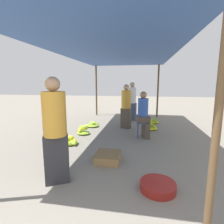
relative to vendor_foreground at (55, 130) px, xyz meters
The scene contains 16 objects.
canopy_post_front_right 2.20m from the vendor_foreground, 18.71° to the right, with size 0.08×0.08×2.45m, color brown.
canopy_post_back_left 6.10m from the vendor_foreground, 98.75° to the left, with size 0.08×0.08×2.45m, color brown.
canopy_post_back_right 6.37m from the vendor_foreground, 71.13° to the left, with size 0.08×0.08×2.45m, color brown.
canopy_tarp 3.15m from the vendor_foreground, 77.99° to the left, with size 3.38×7.11×0.04m, color #33569E.
vendor_foreground is the anchor object (origin of this frame).
stool 3.03m from the vendor_foreground, 62.65° to the left, with size 0.34×0.34×0.48m.
vendor_seated 2.99m from the vendor_foreground, 62.24° to the left, with size 0.45×0.45×1.38m.
basin_black 1.81m from the vendor_foreground, ahead, with size 0.54×0.54×0.13m.
banana_pile_left_0 1.96m from the vendor_foreground, 106.89° to the left, with size 0.50×0.46×0.23m.
banana_pile_left_1 3.77m from the vendor_foreground, 97.39° to the left, with size 0.56×0.48×0.21m.
banana_pile_left_2 2.80m from the vendor_foreground, 100.47° to the left, with size 0.42×0.36×0.30m.
banana_pile_right_0 5.03m from the vendor_foreground, 69.16° to the left, with size 0.54×0.50×0.22m.
banana_pile_right_1 4.01m from the vendor_foreground, 64.66° to the left, with size 0.42×0.49×0.26m.
crate_near 1.35m from the vendor_foreground, 51.99° to the left, with size 0.51×0.51×0.19m.
shopper_walking_mid 5.13m from the vendor_foreground, 79.81° to the left, with size 0.45×0.45×1.64m.
shopper_walking_far 3.74m from the vendor_foreground, 77.84° to the left, with size 0.42×0.42×1.57m.
Camera 1 is at (0.78, -1.48, 1.62)m, focal length 28.00 mm.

